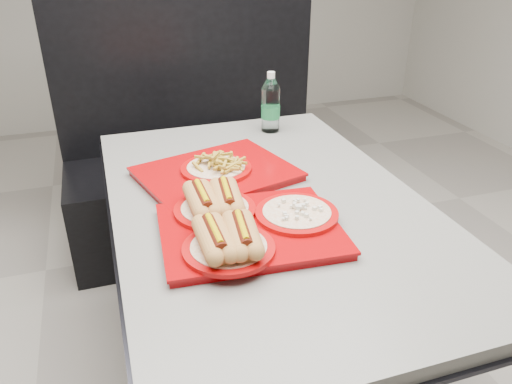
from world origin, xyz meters
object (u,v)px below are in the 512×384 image
object	(u,v)px
diner_table	(267,246)
tray_far	(216,170)
tray_near	(242,223)
water_bottle	(271,106)
booth_bench	(197,163)

from	to	relation	value
diner_table	tray_far	xyz separation A→B (m)	(-0.11, 0.19, 0.19)
diner_table	tray_far	size ratio (longest dim) A/B	2.59
tray_near	water_bottle	xyz separation A→B (m)	(0.33, 0.72, 0.07)
booth_bench	tray_near	size ratio (longest dim) A/B	2.74
diner_table	tray_near	size ratio (longest dim) A/B	2.88
booth_bench	water_bottle	bearing A→B (deg)	-69.49
booth_bench	tray_far	bearing A→B (deg)	-96.85
booth_bench	water_bottle	xyz separation A→B (m)	(0.20, -0.54, 0.45)
tray_far	booth_bench	bearing A→B (deg)	83.15
water_bottle	tray_far	bearing A→B (deg)	-131.06
booth_bench	water_bottle	size ratio (longest dim) A/B	5.70
diner_table	water_bottle	bearing A→B (deg)	69.71
tray_near	tray_far	xyz separation A→B (m)	(0.02, 0.36, -0.01)
tray_near	tray_far	distance (m)	0.36
diner_table	tray_far	distance (m)	0.29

